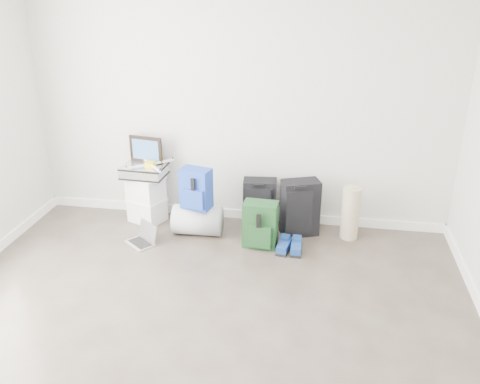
% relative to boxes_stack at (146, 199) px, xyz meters
% --- Properties ---
extents(ground, '(5.00, 5.00, 0.00)m').
position_rel_boxes_stack_xyz_m(ground, '(1.00, -2.26, -0.27)').
color(ground, '#3A2F2A').
rests_on(ground, ground).
extents(room_envelope, '(4.52, 5.02, 2.71)m').
position_rel_boxes_stack_xyz_m(room_envelope, '(1.00, -2.24, 1.45)').
color(room_envelope, silver).
rests_on(room_envelope, ground).
extents(boxes_stack, '(0.46, 0.42, 0.53)m').
position_rel_boxes_stack_xyz_m(boxes_stack, '(0.00, 0.00, 0.00)').
color(boxes_stack, white).
rests_on(boxes_stack, ground).
extents(briefcase, '(0.47, 0.36, 0.13)m').
position_rel_boxes_stack_xyz_m(briefcase, '(0.00, 0.00, 0.33)').
color(briefcase, '#B2B2B7').
rests_on(briefcase, boxes_stack).
extents(painting, '(0.38, 0.10, 0.29)m').
position_rel_boxes_stack_xyz_m(painting, '(0.00, 0.10, 0.54)').
color(painting, black).
rests_on(painting, briefcase).
extents(drone, '(0.43, 0.43, 0.05)m').
position_rel_boxes_stack_xyz_m(drone, '(0.08, -0.02, 0.42)').
color(drone, yellow).
rests_on(drone, briefcase).
extents(duffel_bag, '(0.52, 0.33, 0.32)m').
position_rel_boxes_stack_xyz_m(duffel_bag, '(0.63, -0.21, -0.11)').
color(duffel_bag, '#95979D').
rests_on(duffel_bag, ground).
extents(blue_backpack, '(0.34, 0.28, 0.43)m').
position_rel_boxes_stack_xyz_m(blue_backpack, '(0.63, -0.24, 0.25)').
color(blue_backpack, '#174095').
rests_on(blue_backpack, duffel_bag).
extents(large_suitcase, '(0.37, 0.26, 0.55)m').
position_rel_boxes_stack_xyz_m(large_suitcase, '(1.26, 0.06, 0.01)').
color(large_suitcase, black).
rests_on(large_suitcase, ground).
extents(green_backpack, '(0.35, 0.26, 0.47)m').
position_rel_boxes_stack_xyz_m(green_backpack, '(1.32, -0.37, -0.04)').
color(green_backpack, '#123316').
rests_on(green_backpack, ground).
extents(carry_on, '(0.44, 0.36, 0.60)m').
position_rel_boxes_stack_xyz_m(carry_on, '(1.69, -0.04, 0.03)').
color(carry_on, black).
rests_on(carry_on, ground).
extents(shoes, '(0.25, 0.29, 0.09)m').
position_rel_boxes_stack_xyz_m(shoes, '(1.63, -0.43, -0.22)').
color(shoes, black).
rests_on(shoes, ground).
extents(rolled_rug, '(0.18, 0.18, 0.56)m').
position_rel_boxes_stack_xyz_m(rolled_rug, '(2.22, -0.04, 0.01)').
color(rolled_rug, '#9A906D').
rests_on(rolled_rug, ground).
extents(laptop, '(0.36, 0.35, 0.21)m').
position_rel_boxes_stack_xyz_m(laptop, '(0.12, -0.51, -0.22)').
color(laptop, '#BCBCC0').
rests_on(laptop, ground).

